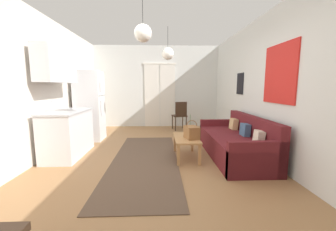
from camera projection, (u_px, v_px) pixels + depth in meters
ground_plane at (154, 168)px, 3.63m from camera, size 4.83×8.01×0.10m
wall_back at (157, 87)px, 7.15m from camera, size 4.43×0.13×2.77m
wall_right at (279, 87)px, 3.52m from camera, size 0.12×7.61×2.77m
wall_left at (20, 87)px, 3.35m from camera, size 0.12×7.61×2.77m
area_rug at (145, 160)px, 3.90m from camera, size 1.21×3.42×0.01m
couch at (237, 143)px, 4.08m from camera, size 0.90×2.14×0.81m
coffee_table at (186, 140)px, 4.00m from camera, size 0.45×0.90×0.41m
bamboo_vase at (190, 130)px, 4.23m from camera, size 0.08×0.08×0.40m
handbag at (192, 132)px, 3.88m from camera, size 0.28×0.35×0.35m
refrigerator at (90, 106)px, 5.32m from camera, size 0.66×0.62×1.78m
kitchen_counter at (65, 116)px, 4.07m from camera, size 0.63×1.27×2.12m
accent_chair at (180, 114)px, 6.59m from camera, size 0.50×0.49×0.91m
pendant_lamp_near at (143, 33)px, 3.33m from camera, size 0.29×0.29×0.67m
pendant_lamp_far at (168, 54)px, 4.83m from camera, size 0.29×0.29×0.76m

